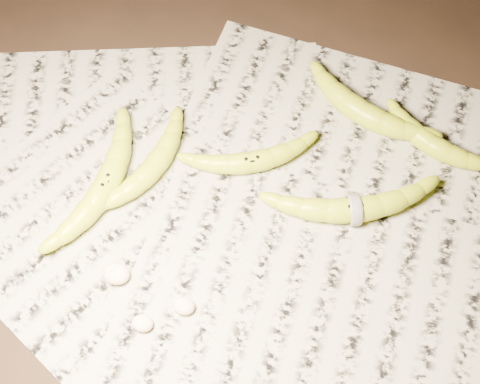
% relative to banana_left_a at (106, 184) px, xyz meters
% --- Properties ---
extents(ground, '(3.00, 3.00, 0.00)m').
position_rel_banana_left_a_xyz_m(ground, '(0.22, 0.01, -0.03)').
color(ground, black).
rests_on(ground, ground).
extents(newspaper_patch, '(0.90, 0.70, 0.01)m').
position_rel_banana_left_a_xyz_m(newspaper_patch, '(0.19, 0.02, -0.02)').
color(newspaper_patch, '#A19F8A').
rests_on(newspaper_patch, ground).
extents(banana_left_a, '(0.09, 0.23, 0.04)m').
position_rel_banana_left_a_xyz_m(banana_left_a, '(0.00, 0.00, 0.00)').
color(banana_left_a, '#B5D11A').
rests_on(banana_left_a, newspaper_patch).
extents(banana_left_b, '(0.11, 0.19, 0.04)m').
position_rel_banana_left_a_xyz_m(banana_left_b, '(0.06, 0.05, -0.00)').
color(banana_left_b, '#B5D11A').
rests_on(banana_left_b, newspaper_patch).
extents(banana_center, '(0.19, 0.13, 0.03)m').
position_rel_banana_left_a_xyz_m(banana_center, '(0.20, 0.10, -0.00)').
color(banana_center, '#B5D11A').
rests_on(banana_center, newspaper_patch).
extents(banana_taped, '(0.24, 0.14, 0.04)m').
position_rel_banana_left_a_xyz_m(banana_taped, '(0.36, 0.05, -0.00)').
color(banana_taped, '#B5D11A').
rests_on(banana_taped, newspaper_patch).
extents(banana_upper_a, '(0.21, 0.13, 0.04)m').
position_rel_banana_left_a_xyz_m(banana_upper_a, '(0.35, 0.23, -0.00)').
color(banana_upper_a, '#B5D11A').
rests_on(banana_upper_a, newspaper_patch).
extents(banana_upper_b, '(0.17, 0.12, 0.03)m').
position_rel_banana_left_a_xyz_m(banana_upper_b, '(0.46, 0.20, -0.00)').
color(banana_upper_b, '#B5D11A').
rests_on(banana_upper_b, newspaper_patch).
extents(measuring_tape, '(0.02, 0.05, 0.05)m').
position_rel_banana_left_a_xyz_m(measuring_tape, '(0.36, 0.05, -0.00)').
color(measuring_tape, white).
rests_on(measuring_tape, newspaper_patch).
extents(flesh_chunk_a, '(0.04, 0.03, 0.02)m').
position_rel_banana_left_a_xyz_m(flesh_chunk_a, '(0.06, -0.13, -0.01)').
color(flesh_chunk_a, beige).
rests_on(flesh_chunk_a, newspaper_patch).
extents(flesh_chunk_b, '(0.03, 0.02, 0.02)m').
position_rel_banana_left_a_xyz_m(flesh_chunk_b, '(0.12, -0.18, -0.01)').
color(flesh_chunk_b, beige).
rests_on(flesh_chunk_b, newspaper_patch).
extents(flesh_chunk_c, '(0.03, 0.03, 0.02)m').
position_rel_banana_left_a_xyz_m(flesh_chunk_c, '(0.17, -0.15, -0.01)').
color(flesh_chunk_c, beige).
rests_on(flesh_chunk_c, newspaper_patch).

